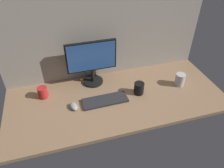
% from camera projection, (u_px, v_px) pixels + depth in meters
% --- Properties ---
extents(ground_plane, '(1.80, 0.80, 0.03)m').
position_uv_depth(ground_plane, '(116.00, 97.00, 1.84)').
color(ground_plane, '#8C6B4C').
extents(cubicle_wall_back, '(1.80, 0.05, 0.77)m').
position_uv_depth(cubicle_wall_back, '(104.00, 35.00, 1.88)').
color(cubicle_wall_back, gray).
rests_on(cubicle_wall_back, ground_plane).
extents(monitor, '(0.43, 0.18, 0.40)m').
position_uv_depth(monitor, '(92.00, 61.00, 1.85)').
color(monitor, black).
rests_on(monitor, ground_plane).
extents(keyboard, '(0.37, 0.14, 0.02)m').
position_uv_depth(keyboard, '(105.00, 100.00, 1.77)').
color(keyboard, '#262628').
rests_on(keyboard, ground_plane).
extents(mouse, '(0.08, 0.11, 0.03)m').
position_uv_depth(mouse, '(74.00, 106.00, 1.71)').
color(mouse, '#99999E').
rests_on(mouse, ground_plane).
extents(mug_steel, '(0.08, 0.08, 0.11)m').
position_uv_depth(mug_steel, '(180.00, 80.00, 1.92)').
color(mug_steel, '#B2B2B7').
rests_on(mug_steel, ground_plane).
extents(mug_red_plastic, '(0.08, 0.08, 0.10)m').
position_uv_depth(mug_red_plastic, '(43.00, 92.00, 1.79)').
color(mug_red_plastic, red).
rests_on(mug_red_plastic, ground_plane).
extents(mug_black_travel, '(0.08, 0.08, 0.10)m').
position_uv_depth(mug_black_travel, '(139.00, 88.00, 1.83)').
color(mug_black_travel, black).
rests_on(mug_black_travel, ground_plane).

